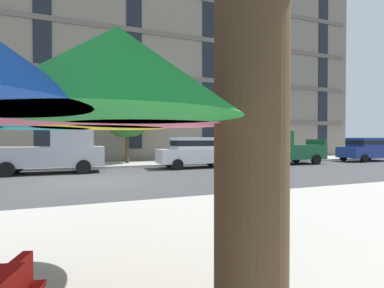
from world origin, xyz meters
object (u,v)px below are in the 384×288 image
at_px(pickup_green, 284,149).
at_px(sedan_white, 194,152).
at_px(pickup_silver, 54,152).
at_px(street_tree_middle, 127,117).
at_px(sedan_blue, 366,149).

bearing_deg(pickup_green, sedan_white, -180.00).
height_order(pickup_silver, street_tree_middle, street_tree_middle).
relative_size(pickup_silver, sedan_blue, 1.16).
bearing_deg(sedan_blue, sedan_white, 180.00).
xyz_separation_m(pickup_green, sedan_blue, (7.64, -0.00, -0.08)).
height_order(sedan_white, street_tree_middle, street_tree_middle).
relative_size(sedan_white, street_tree_middle, 0.98).
xyz_separation_m(sedan_white, sedan_blue, (14.04, 0.00, 0.00)).
xyz_separation_m(pickup_green, street_tree_middle, (-9.84, 3.31, 2.07)).
relative_size(pickup_silver, sedan_white, 1.16).
height_order(pickup_silver, sedan_blue, pickup_silver).
bearing_deg(sedan_white, sedan_blue, 0.00).
relative_size(sedan_white, sedan_blue, 1.00).
relative_size(pickup_green, sedan_blue, 1.16).
xyz_separation_m(sedan_white, street_tree_middle, (-3.44, 3.31, 2.14)).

